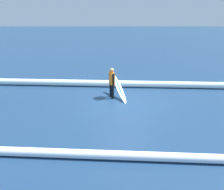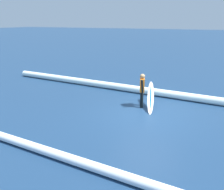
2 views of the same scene
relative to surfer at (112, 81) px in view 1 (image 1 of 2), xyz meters
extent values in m
plane|color=navy|center=(-0.56, 0.84, -0.84)|extent=(190.96, 190.96, 0.00)
cylinder|color=black|center=(0.05, -0.13, -0.49)|extent=(0.14, 0.14, 0.70)
cylinder|color=black|center=(-0.05, 0.13, -0.49)|extent=(0.14, 0.14, 0.70)
cube|color=orange|center=(0.00, 0.00, 0.15)|extent=(0.30, 0.39, 0.59)
sphere|color=#97754F|center=(0.00, 0.00, 0.55)|extent=(0.22, 0.22, 0.22)
cylinder|color=black|center=(0.07, -0.20, 0.15)|extent=(0.09, 0.25, 0.62)
cylinder|color=black|center=(-0.07, 0.20, 0.15)|extent=(0.09, 0.25, 0.62)
ellipsoid|color=white|center=(-0.37, -0.13, -0.38)|extent=(0.82, 1.96, 0.96)
ellipsoid|color=blue|center=(-0.37, -0.13, -0.37)|extent=(0.54, 1.54, 0.78)
cylinder|color=white|center=(-1.51, -1.81, -0.65)|extent=(21.81, 1.89, 0.37)
cylinder|color=white|center=(-2.91, 5.43, -0.71)|extent=(22.94, 1.83, 0.26)
camera|label=1|loc=(0.05, 10.77, 2.96)|focal=36.71mm
camera|label=2|loc=(-3.26, 10.08, 2.92)|focal=39.64mm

